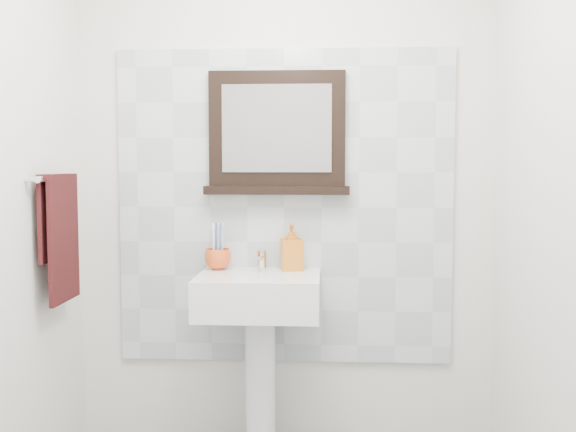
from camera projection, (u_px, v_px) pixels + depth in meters
The scene contains 10 objects.
back_wall at pixel (285, 186), 3.23m from camera, with size 2.00×0.01×2.50m, color silver.
front_wall at pixel (196, 234), 1.04m from camera, with size 2.00×0.01×2.50m, color silver.
splashback at pixel (284, 207), 3.23m from camera, with size 1.60×0.02×1.50m, color silver.
pedestal_sink at pixel (259, 314), 3.06m from camera, with size 0.55×0.44×0.96m.
toothbrush_cup at pixel (218, 259), 3.18m from camera, with size 0.12×0.12×0.10m, color #E04F1A.
toothbrushes at pixel (218, 243), 3.17m from camera, with size 0.05×0.04×0.21m.
soap_dispenser at pixel (292, 247), 3.16m from camera, with size 0.10×0.10×0.22m, color #C84F17.
framed_mirror at pixel (277, 136), 3.18m from camera, with size 0.68×0.11×0.58m.
towel_bar at pixel (57, 179), 2.87m from camera, with size 0.07×0.40×0.03m.
hand_towel at pixel (60, 228), 2.88m from camera, with size 0.06×0.30×0.55m.
Camera 1 is at (0.20, -2.13, 1.36)m, focal length 42.00 mm.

